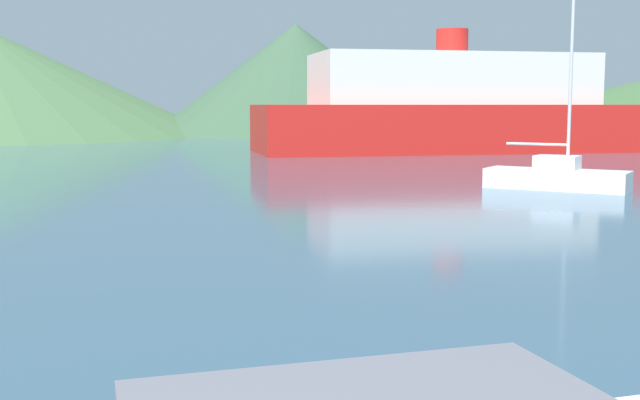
# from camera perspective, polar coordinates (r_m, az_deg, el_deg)

# --- Properties ---
(sailboat_inner) EXTENTS (5.17, 3.76, 9.69)m
(sailboat_inner) POSITION_cam_1_polar(r_m,az_deg,el_deg) (30.20, 16.49, 1.73)
(sailboat_inner) COLOR silver
(sailboat_inner) RESTS_ON ground_plane
(ferry_distant) EXTENTS (26.68, 14.33, 7.91)m
(ferry_distant) POSITION_cam_1_polar(r_m,az_deg,el_deg) (53.45, 9.28, 6.42)
(ferry_distant) COLOR red
(ferry_distant) RESTS_ON ground_plane
(hill_central) EXTENTS (30.25, 30.25, 11.36)m
(hill_central) POSITION_cam_1_polar(r_m,az_deg,el_deg) (84.34, -1.70, 8.58)
(hill_central) COLOR #38563D
(hill_central) RESTS_ON ground_plane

